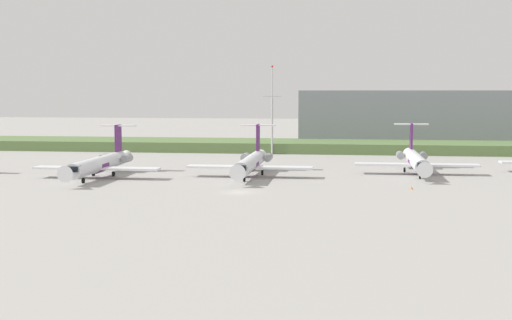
# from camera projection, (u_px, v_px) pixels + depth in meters

# --- Properties ---
(ground_plane) EXTENTS (500.00, 500.00, 0.00)m
(ground_plane) POSITION_uv_depth(u_px,v_px,m) (263.00, 170.00, 136.19)
(ground_plane) COLOR #9E9B96
(grass_berm) EXTENTS (320.00, 20.00, 2.57)m
(grass_berm) POSITION_uv_depth(u_px,v_px,m) (283.00, 146.00, 180.14)
(grass_berm) COLOR #597542
(grass_berm) RESTS_ON ground
(regional_jet_second) EXTENTS (22.81, 31.00, 9.00)m
(regional_jet_second) POSITION_uv_depth(u_px,v_px,m) (100.00, 163.00, 124.71)
(regional_jet_second) COLOR silver
(regional_jet_second) RESTS_ON ground
(regional_jet_third) EXTENTS (22.81, 31.00, 9.00)m
(regional_jet_third) POSITION_uv_depth(u_px,v_px,m) (251.00, 162.00, 126.52)
(regional_jet_third) COLOR silver
(regional_jet_third) RESTS_ON ground
(regional_jet_fourth) EXTENTS (22.81, 31.00, 9.00)m
(regional_jet_fourth) POSITION_uv_depth(u_px,v_px,m) (416.00, 160.00, 130.60)
(regional_jet_fourth) COLOR silver
(regional_jet_fourth) RESTS_ON ground
(antenna_mast) EXTENTS (4.40, 0.50, 21.67)m
(antenna_mast) POSITION_uv_depth(u_px,v_px,m) (272.00, 117.00, 169.56)
(antenna_mast) COLOR #B2B2B7
(antenna_mast) RESTS_ON ground
(distant_hangar) EXTENTS (67.84, 23.54, 15.62)m
(distant_hangar) POSITION_uv_depth(u_px,v_px,m) (422.00, 118.00, 194.79)
(distant_hangar) COLOR gray
(distant_hangar) RESTS_ON ground
(safety_cone_front_marker) EXTENTS (0.44, 0.44, 0.55)m
(safety_cone_front_marker) POSITION_uv_depth(u_px,v_px,m) (412.00, 188.00, 109.86)
(safety_cone_front_marker) COLOR orange
(safety_cone_front_marker) RESTS_ON ground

